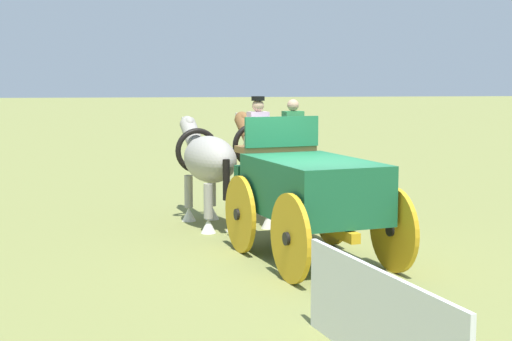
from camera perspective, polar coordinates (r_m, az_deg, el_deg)
ground_plane at (r=12.86m, az=4.26°, el=-6.84°), size 220.00×220.00×0.00m
show_wagon at (r=12.78m, az=3.97°, el=-1.36°), size 5.80×2.64×2.74m
draft_horse_near at (r=15.78m, az=-3.65°, el=0.73°), size 2.98×1.39×2.22m
draft_horse_off at (r=16.22m, az=0.73°, el=1.14°), size 2.93×1.38×2.30m
sponsor_banner at (r=8.15m, az=9.13°, el=-11.10°), size 3.14×0.75×1.10m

